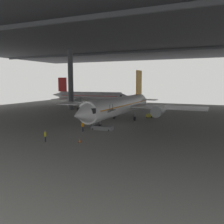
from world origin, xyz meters
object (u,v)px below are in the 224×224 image
Objects in this scene: crew_worker_by_stairs at (83,126)px; traffic_cone_orange at (80,140)px; baggage_tug at (150,115)px; crew_worker_near_nose at (45,136)px; airplane_main at (121,105)px; boarding_stairs at (103,126)px; airplane_distant at (88,96)px.

crew_worker_by_stairs reaches higher than traffic_cone_orange.
crew_worker_by_stairs is at bearing -106.57° from baggage_tug.
crew_worker_near_nose is 0.93× the size of crew_worker_by_stairs.
airplane_main is 15.58× the size of baggage_tug.
airplane_main reaches higher than traffic_cone_orange.
boarding_stairs is 0.15× the size of airplane_distant.
boarding_stairs reaches higher than baggage_tug.
boarding_stairs is at bearing 96.16° from traffic_cone_orange.
crew_worker_near_nose is at bearing -97.89° from crew_worker_by_stairs.
airplane_distant reaches higher than boarding_stairs.
crew_worker_near_nose is 30.04m from baggage_tug.
crew_worker_by_stairs reaches higher than crew_worker_near_nose.
airplane_main is 19.73m from traffic_cone_orange.
boarding_stairs is at bearing 47.85° from crew_worker_by_stairs.
airplane_main is 21.40m from crew_worker_near_nose.
crew_worker_by_stairs is 21.72m from baggage_tug.
boarding_stairs is 47.65m from airplane_distant.
airplane_distant is (-25.38, 40.26, 2.46)m from boarding_stairs.
baggage_tug is at bearing -37.26° from airplane_distant.
airplane_main is at bearing -50.61° from airplane_distant.
boarding_stairs is 2.93× the size of crew_worker_near_nose.
traffic_cone_orange is (3.47, -6.69, -0.68)m from crew_worker_by_stairs.
boarding_stairs is 7.71× the size of traffic_cone_orange.
baggage_tug is (3.74, 18.10, -0.20)m from boarding_stairs.
crew_worker_near_nose is 8.39m from crew_worker_by_stairs.
traffic_cone_orange is at bearing 19.29° from crew_worker_near_nose.
boarding_stairs is 2.00× the size of baggage_tug.
boarding_stairs reaches higher than traffic_cone_orange.
baggage_tug reaches higher than traffic_cone_orange.
airplane_main is 21.22× the size of crew_worker_by_stairs.
crew_worker_by_stairs is (-2.45, -2.71, 0.24)m from boarding_stairs.
crew_worker_near_nose is at bearing -66.99° from airplane_distant.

